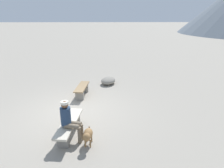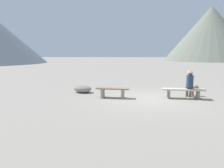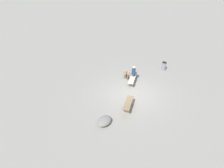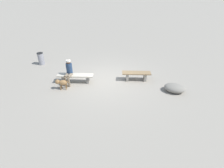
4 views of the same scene
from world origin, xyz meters
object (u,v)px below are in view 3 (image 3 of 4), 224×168
Objects in this scene: bench_left at (128,104)px; trash_bin at (164,66)px; bench_right at (133,79)px; dog at (126,74)px; seated_person at (132,72)px; boulder at (104,121)px.

trash_bin is at bearing -17.66° from bench_left.
dog is at bearing 52.78° from bench_right.
bench_right is 1.50× the size of seated_person.
seated_person is (0.29, 0.07, 0.39)m from bench_right.
bench_right is at bearing -129.57° from dog.
seated_person is 1.89× the size of dog.
dog is at bearing 119.98° from trash_bin.
seated_person is at bearing -13.44° from boulder.
bench_left is at bearing -166.72° from dog.
dog is (0.61, 0.63, 0.03)m from bench_right.
seated_person reaches higher than bench_right.
seated_person is at bearing -115.21° from dog.
boulder is (-4.88, 1.30, -0.15)m from bench_right.
seated_person is 0.74m from dog.
dog is at bearing -6.99° from boulder.
bench_right is at bearing -14.93° from boulder.
dog is 5.53m from boulder.
bench_left reaches higher than boulder.
seated_person is at bearing 7.39° from bench_left.
bench_right is 5.05m from boulder.
bench_right reaches higher than boulder.
bench_right is at bearing 6.27° from bench_left.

